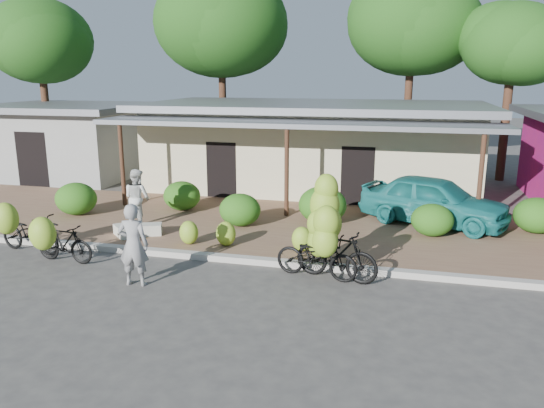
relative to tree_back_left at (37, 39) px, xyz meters
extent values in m
plane|color=#3F3D3B|center=(13.69, -13.11, -6.05)|extent=(100.00, 100.00, 0.00)
cube|color=#7F6044|center=(13.69, -8.11, -5.99)|extent=(60.00, 6.00, 0.12)
cube|color=#A8A399|center=(13.69, -11.11, -5.97)|extent=(60.00, 0.25, 0.15)
cube|color=#C0B391|center=(13.69, -2.11, -4.50)|extent=(12.00, 6.00, 3.10)
cube|color=slate|center=(13.69, -2.11, -2.82)|extent=(13.00, 7.00, 0.25)
cube|color=black|center=(13.69, -5.06, -4.95)|extent=(1.40, 0.12, 2.20)
cube|color=slate|center=(13.69, -6.11, -3.15)|extent=(13.00, 2.00, 0.15)
cylinder|color=#472A1C|center=(8.09, -7.01, -4.62)|extent=(0.14, 0.14, 2.85)
cylinder|color=#472A1C|center=(13.69, -7.01, -4.62)|extent=(0.14, 0.14, 2.85)
cylinder|color=#472A1C|center=(19.29, -7.01, -4.62)|extent=(0.14, 0.14, 2.85)
cube|color=gray|center=(2.69, -2.11, -4.60)|extent=(6.00, 5.00, 2.90)
cube|color=slate|center=(2.69, -2.11, -3.02)|extent=(7.00, 6.00, 0.25)
cube|color=black|center=(2.69, -4.56, -4.95)|extent=(1.40, 0.12, 2.20)
cylinder|color=#472A1C|center=(0.19, -0.11, -2.90)|extent=(0.36, 0.36, 6.30)
ellipsoid|color=#123F0F|center=(0.19, -0.11, -0.10)|extent=(4.93, 4.93, 3.94)
ellipsoid|color=#123F0F|center=(-0.31, 0.19, 0.20)|extent=(4.19, 4.19, 3.35)
cylinder|color=#472A1C|center=(8.19, 2.89, -2.44)|extent=(0.36, 0.36, 7.21)
ellipsoid|color=#123F0F|center=(8.19, 2.89, 0.77)|extent=(6.48, 6.48, 5.18)
ellipsoid|color=#123F0F|center=(7.69, 3.19, 1.07)|extent=(5.50, 5.50, 4.40)
cylinder|color=#472A1C|center=(17.19, 3.39, -2.51)|extent=(0.36, 0.36, 7.07)
ellipsoid|color=#123F0F|center=(17.19, 3.39, 0.63)|extent=(5.90, 5.90, 4.72)
ellipsoid|color=#123F0F|center=(16.69, 3.69, 0.93)|extent=(5.01, 5.01, 4.01)
cylinder|color=#472A1C|center=(21.19, 1.39, -3.07)|extent=(0.36, 0.36, 5.95)
ellipsoid|color=#123F0F|center=(21.19, 1.39, -0.42)|extent=(4.11, 4.11, 3.29)
ellipsoid|color=#123F0F|center=(20.69, 1.69, -0.12)|extent=(3.50, 3.50, 2.80)
ellipsoid|color=#1D5D15|center=(7.26, -8.50, -5.42)|extent=(1.30, 1.17, 1.02)
ellipsoid|color=#1D5D15|center=(10.25, -7.16, -5.45)|extent=(1.21, 1.09, 0.95)
ellipsoid|color=#1D5D15|center=(12.62, -8.44, -5.45)|extent=(1.21, 1.09, 0.95)
ellipsoid|color=#1D5D15|center=(14.91, -7.60, -5.37)|extent=(1.42, 1.28, 1.11)
ellipsoid|color=#1D5D15|center=(18.01, -8.12, -5.48)|extent=(1.14, 1.03, 0.89)
ellipsoid|color=#1D5D15|center=(20.85, -7.11, -5.43)|extent=(1.27, 1.14, 0.99)
imported|color=black|center=(8.06, -11.67, -5.55)|extent=(1.99, 0.98, 1.00)
ellipsoid|color=#99B22C|center=(7.95, -12.31, -4.99)|extent=(0.63, 0.53, 0.78)
imported|color=black|center=(9.35, -12.11, -5.57)|extent=(1.62, 0.60, 0.95)
ellipsoid|color=#99B22C|center=(9.28, -12.76, -5.14)|extent=(0.63, 0.53, 0.78)
imported|color=black|center=(15.41, -11.63, -5.55)|extent=(1.98, 1.01, 0.99)
ellipsoid|color=#99B22C|center=(15.46, -11.08, -5.33)|extent=(0.71, 0.60, 0.89)
ellipsoid|color=#99B22C|center=(15.56, -11.10, -4.92)|extent=(0.65, 0.56, 0.82)
ellipsoid|color=#99B22C|center=(15.48, -11.08, -4.50)|extent=(0.68, 0.58, 0.85)
ellipsoid|color=#99B22C|center=(15.51, -11.09, -4.12)|extent=(0.55, 0.46, 0.68)
ellipsoid|color=#99B22C|center=(15.44, -11.43, -5.27)|extent=(0.57, 0.48, 0.71)
ellipsoid|color=#99B22C|center=(15.40, -11.43, -4.86)|extent=(0.52, 0.44, 0.65)
imported|color=black|center=(15.85, -11.64, -5.47)|extent=(1.99, 1.03, 1.15)
ellipsoid|color=#99B22C|center=(15.68, -12.26, -4.99)|extent=(0.54, 0.46, 0.68)
ellipsoid|color=#99B22C|center=(15.69, -12.22, -4.57)|extent=(0.56, 0.47, 0.70)
ellipsoid|color=#99B22C|center=(11.86, -10.43, -5.61)|extent=(0.50, 0.42, 0.62)
ellipsoid|color=#99B22C|center=(12.83, -10.32, -5.60)|extent=(0.52, 0.44, 0.65)
ellipsoid|color=#99B22C|center=(14.81, -10.27, -5.61)|extent=(0.51, 0.43, 0.63)
cube|color=beige|center=(10.38, -9.96, -5.78)|extent=(0.94, 0.69, 0.30)
cube|color=beige|center=(9.85, -10.20, -5.79)|extent=(0.81, 0.79, 0.28)
imported|color=gray|center=(11.69, -12.99, -5.14)|extent=(0.70, 0.50, 1.81)
imported|color=silver|center=(9.76, -9.18, -5.09)|extent=(0.99, 0.89, 1.68)
imported|color=#197271|center=(18.08, -6.91, -5.20)|extent=(4.57, 3.11, 1.44)
camera|label=1|loc=(17.16, -22.67, -1.61)|focal=35.00mm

